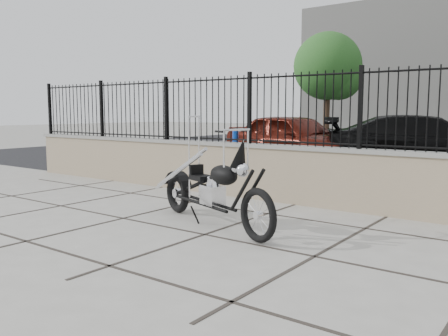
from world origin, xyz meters
TOP-DOWN VIEW (x-y plane):
  - ground_plane at (0.00, 0.00)m, footprint 90.00×90.00m
  - parking_lot at (0.00, 12.50)m, footprint 30.00×30.00m
  - retaining_wall at (0.00, 2.50)m, footprint 14.00×0.36m
  - iron_fence at (0.00, 2.50)m, footprint 14.00×0.08m
  - chopper_motorcycle at (-0.25, 0.45)m, footprint 2.49×1.27m
  - car_red at (-2.71, 7.33)m, footprint 4.62×2.68m
  - car_black at (0.68, 7.87)m, footprint 5.34×3.72m
  - bollard_a at (-2.50, 4.20)m, footprint 0.17×0.17m
  - tree_left at (-6.07, 16.79)m, footprint 3.20×3.20m

SIDE VIEW (x-z plane):
  - ground_plane at x=0.00m, z-range 0.00..0.00m
  - parking_lot at x=0.00m, z-range 0.00..0.00m
  - retaining_wall at x=0.00m, z-range 0.00..0.96m
  - bollard_a at x=-2.50m, z-range 0.00..1.09m
  - car_black at x=0.68m, z-range 0.00..1.44m
  - car_red at x=-2.71m, z-range 0.00..1.48m
  - chopper_motorcycle at x=-0.25m, z-range 0.00..1.49m
  - iron_fence at x=0.00m, z-range 0.96..2.16m
  - tree_left at x=-6.07m, z-range 1.08..6.49m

